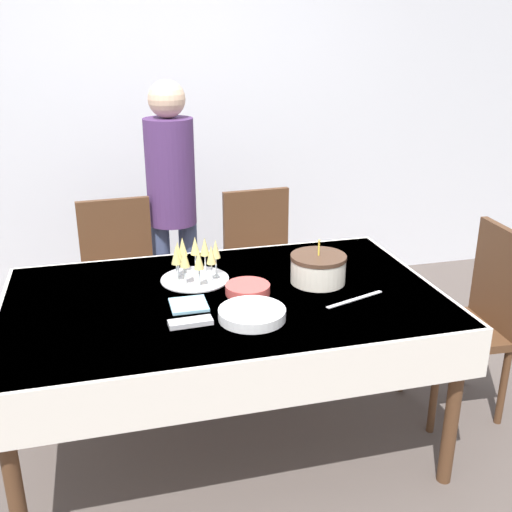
{
  "coord_description": "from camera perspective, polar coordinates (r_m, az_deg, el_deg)",
  "views": [
    {
      "loc": [
        -0.46,
        -2.3,
        1.82
      ],
      "look_at": [
        0.17,
        0.12,
        0.88
      ],
      "focal_mm": 42.0,
      "sensor_mm": 36.0,
      "label": 1
    }
  ],
  "objects": [
    {
      "name": "dining_chair_far_left",
      "position": [
        3.43,
        -12.79,
        -2.12
      ],
      "size": [
        0.44,
        0.44,
        0.95
      ],
      "color": "#51331E",
      "rests_on": "ground_plane"
    },
    {
      "name": "champagne_tray",
      "position": [
        2.7,
        -5.89,
        -0.4
      ],
      "size": [
        0.31,
        0.31,
        0.18
      ],
      "color": "silver",
      "rests_on": "dining_table"
    },
    {
      "name": "napkin_pile",
      "position": [
        2.48,
        -6.43,
        -4.64
      ],
      "size": [
        0.15,
        0.15,
        0.01
      ],
      "color": "#8CC6E0",
      "rests_on": "dining_table"
    },
    {
      "name": "plate_stack_dessert",
      "position": [
        2.58,
        -0.8,
        -3.17
      ],
      "size": [
        0.19,
        0.19,
        0.04
      ],
      "color": "#CC4C47",
      "rests_on": "dining_table"
    },
    {
      "name": "fork_pile",
      "position": [
        2.33,
        -6.26,
        -6.29
      ],
      "size": [
        0.17,
        0.07,
        0.02
      ],
      "color": "silver",
      "rests_on": "dining_table"
    },
    {
      "name": "ground_plane",
      "position": [
        2.97,
        -2.75,
        -17.24
      ],
      "size": [
        12.0,
        12.0,
        0.0
      ],
      "primitive_type": "plane",
      "color": "#564C47"
    },
    {
      "name": "plate_stack_main",
      "position": [
        2.36,
        -0.38,
        -5.54
      ],
      "size": [
        0.27,
        0.27,
        0.04
      ],
      "color": "white",
      "rests_on": "dining_table"
    },
    {
      "name": "dining_chair_far_right",
      "position": [
        3.54,
        0.54,
        -0.88
      ],
      "size": [
        0.44,
        0.44,
        0.95
      ],
      "color": "#51331E",
      "rests_on": "ground_plane"
    },
    {
      "name": "dining_table",
      "position": [
        2.61,
        -2.99,
        -5.75
      ],
      "size": [
        1.85,
        1.12,
        0.76
      ],
      "color": "silver",
      "rests_on": "ground_plane"
    },
    {
      "name": "person_standing",
      "position": [
        3.5,
        -8.06,
        5.98
      ],
      "size": [
        0.28,
        0.28,
        1.58
      ],
      "color": "#3F4C72",
      "rests_on": "ground_plane"
    },
    {
      "name": "cake_knife",
      "position": [
        2.56,
        9.39,
        -4.1
      ],
      "size": [
        0.29,
        0.11,
        0.0
      ],
      "color": "silver",
      "rests_on": "dining_table"
    },
    {
      "name": "dining_chair_right_end",
      "position": [
        3.14,
        20.04,
        -5.16
      ],
      "size": [
        0.45,
        0.45,
        0.95
      ],
      "color": "#51331E",
      "rests_on": "ground_plane"
    },
    {
      "name": "birthday_cake",
      "position": [
        2.69,
        5.93,
        -1.2
      ],
      "size": [
        0.25,
        0.25,
        0.2
      ],
      "color": "silver",
      "rests_on": "dining_table"
    },
    {
      "name": "wall_back",
      "position": [
        4.22,
        -8.54,
        14.02
      ],
      "size": [
        8.0,
        0.05,
        2.7
      ],
      "color": "silver",
      "rests_on": "ground_plane"
    }
  ]
}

